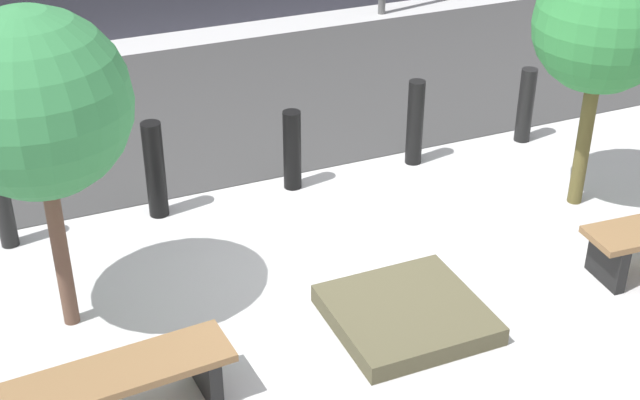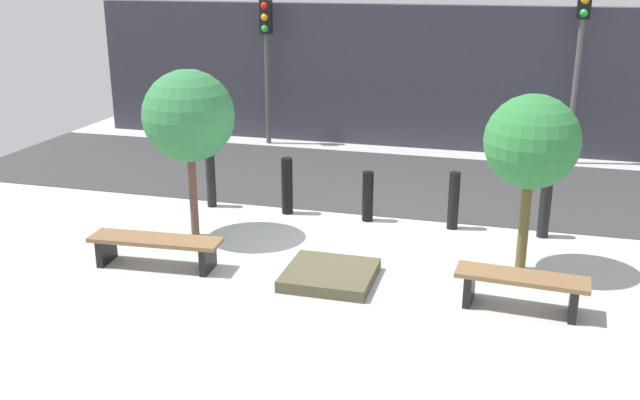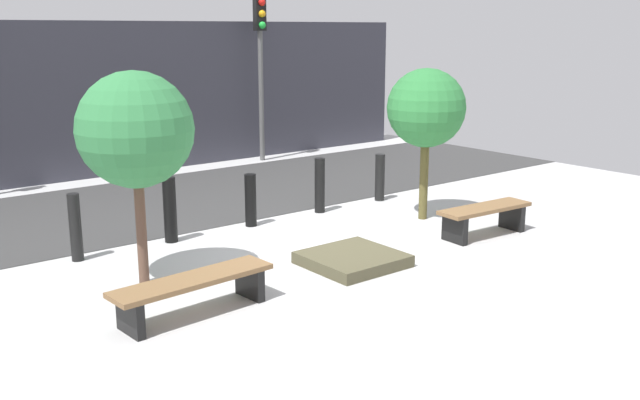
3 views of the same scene
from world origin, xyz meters
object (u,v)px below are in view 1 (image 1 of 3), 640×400
(planter_bed, at_px, (406,314))
(tree_behind_right_bench, at_px, (603,26))
(tree_behind_left_bench, at_px, (35,105))
(bollard_center, at_px, (292,150))
(bollard_left, at_px, (155,170))
(bench_left, at_px, (98,389))
(bollard_right, at_px, (415,123))
(bollard_far_right, at_px, (526,105))
(bollard_far_left, at_px, (2,201))

(planter_bed, relative_size, tree_behind_right_bench, 0.48)
(tree_behind_left_bench, distance_m, bollard_center, 3.32)
(planter_bed, relative_size, bollard_left, 1.22)
(bench_left, distance_m, planter_bed, 2.59)
(tree_behind_right_bench, bearing_deg, tree_behind_left_bench, 180.00)
(tree_behind_right_bench, xyz_separation_m, bollard_center, (-2.57, 1.44, -1.45))
(planter_bed, bearing_deg, tree_behind_left_bench, 156.40)
(bollard_right, bearing_deg, bollard_left, 180.00)
(bench_left, xyz_separation_m, tree_behind_left_bench, (-0.00, 1.32, 1.64))
(bollard_right, distance_m, bollard_far_right, 1.45)
(bollard_far_left, bearing_deg, tree_behind_right_bench, -14.77)
(bench_left, xyz_separation_m, bollard_center, (2.57, 2.76, 0.11))
(tree_behind_left_bench, relative_size, bollard_center, 3.10)
(tree_behind_left_bench, distance_m, bollard_far_right, 5.86)
(bollard_far_left, height_order, bollard_far_right, bollard_far_left)
(bollard_far_left, bearing_deg, bollard_right, 0.00)
(tree_behind_left_bench, relative_size, tree_behind_right_bench, 1.06)
(bollard_center, bearing_deg, bollard_left, 180.00)
(tree_behind_right_bench, height_order, bollard_center, tree_behind_right_bench)
(bench_left, height_order, tree_behind_left_bench, tree_behind_left_bench)
(bench_left, bearing_deg, bollard_right, 30.66)
(tree_behind_right_bench, distance_m, bollard_center, 3.28)
(tree_behind_right_bench, distance_m, bollard_far_right, 2.07)
(tree_behind_left_bench, bearing_deg, bollard_far_right, 14.77)
(bollard_far_right, bearing_deg, bollard_left, 180.00)
(bench_left, distance_m, bollard_right, 4.88)
(planter_bed, height_order, bollard_right, bollard_right)
(bollard_left, bearing_deg, tree_behind_left_bench, -127.71)
(planter_bed, xyz_separation_m, bollard_far_left, (-2.90, 2.56, 0.40))
(tree_behind_left_bench, xyz_separation_m, tree_behind_right_bench, (5.13, 0.00, -0.09))
(bollard_far_left, bearing_deg, bollard_center, 0.00)
(tree_behind_right_bench, height_order, bollard_far_right, tree_behind_right_bench)
(bollard_far_right, bearing_deg, bollard_right, 180.00)
(bollard_center, bearing_deg, bollard_right, 0.00)
(bollard_left, xyz_separation_m, bollard_center, (1.45, 0.00, -0.07))
(planter_bed, height_order, bollard_far_right, bollard_far_right)
(bollard_far_left, bearing_deg, tree_behind_left_bench, -76.86)
(bollard_left, distance_m, bollard_right, 2.90)
(bench_left, relative_size, bollard_far_left, 2.04)
(bollard_far_left, relative_size, bollard_left, 0.96)
(bollard_center, height_order, bollard_right, bollard_right)
(bollard_right, height_order, bollard_far_right, bollard_right)
(planter_bed, xyz_separation_m, tree_behind_right_bench, (2.57, 1.12, 1.80))
(bench_left, height_order, bollard_left, bollard_left)
(tree_behind_left_bench, distance_m, tree_behind_right_bench, 5.13)
(bench_left, relative_size, bollard_center, 2.26)
(tree_behind_left_bench, bearing_deg, bollard_left, 52.29)
(tree_behind_left_bench, distance_m, bollard_far_left, 2.10)
(bollard_left, height_order, bollard_far_right, bollard_left)
(tree_behind_left_bench, height_order, bollard_right, tree_behind_left_bench)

